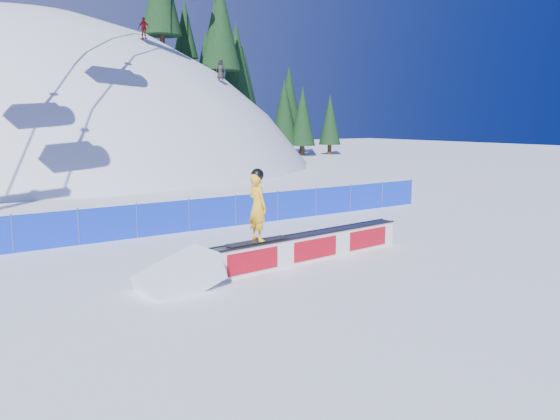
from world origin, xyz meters
TOP-DOWN VIEW (x-y plane):
  - ground at (0.00, 0.00)m, footprint 160.00×160.00m
  - snow_hill at (0.00, 42.00)m, footprint 64.00×64.00m
  - treeline at (22.50, 42.86)m, footprint 24.02×9.41m
  - safety_fence at (0.00, 4.50)m, footprint 22.05×0.05m
  - rail_box at (0.13, -1.45)m, footprint 7.00×1.04m
  - snow_ramp at (-4.22, -1.80)m, footprint 2.13×1.43m
  - snowboarder at (-1.80, -1.60)m, footprint 1.94×0.69m
  - distant_skiers at (1.06, 29.38)m, footprint 20.68×6.07m

SIDE VIEW (x-z plane):
  - snow_hill at x=0.00m, z-range -50.00..14.00m
  - ground at x=0.00m, z-range 0.00..0.00m
  - snow_ramp at x=-4.22m, z-range -0.63..0.63m
  - rail_box at x=0.13m, z-range -0.01..0.83m
  - safety_fence at x=0.00m, z-range -0.05..1.25m
  - snowboarder at x=-1.80m, z-range 0.82..2.83m
  - treeline at x=22.50m, z-range -0.99..21.29m
  - distant_skiers at x=1.06m, z-range 7.79..14.22m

